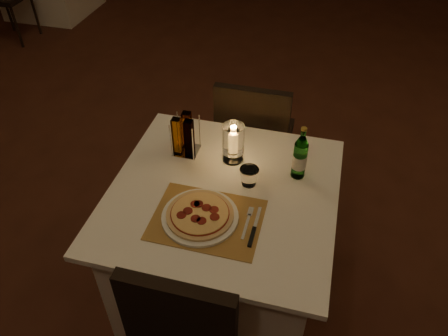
% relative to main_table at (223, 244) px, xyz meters
% --- Properties ---
extents(floor, '(8.00, 10.00, 0.02)m').
position_rel_main_table_xyz_m(floor, '(-0.08, 0.44, -0.38)').
color(floor, '#4A2217').
rests_on(floor, ground).
extents(main_table, '(1.00, 1.00, 0.74)m').
position_rel_main_table_xyz_m(main_table, '(0.00, 0.00, 0.00)').
color(main_table, white).
rests_on(main_table, ground).
extents(chair_far, '(0.42, 0.42, 0.90)m').
position_rel_main_table_xyz_m(chair_far, '(0.00, 0.71, 0.18)').
color(chair_far, black).
rests_on(chair_far, ground).
extents(placemat, '(0.45, 0.34, 0.00)m').
position_rel_main_table_xyz_m(placemat, '(-0.02, -0.18, 0.37)').
color(placemat, '#A67739').
rests_on(placemat, main_table).
extents(plate, '(0.32, 0.32, 0.01)m').
position_rel_main_table_xyz_m(plate, '(-0.05, -0.18, 0.38)').
color(plate, white).
rests_on(plate, placemat).
extents(pizza, '(0.28, 0.28, 0.02)m').
position_rel_main_table_xyz_m(pizza, '(-0.05, -0.18, 0.39)').
color(pizza, '#D8B77F').
rests_on(pizza, plate).
extents(fork, '(0.02, 0.18, 0.00)m').
position_rel_main_table_xyz_m(fork, '(0.15, -0.15, 0.37)').
color(fork, silver).
rests_on(fork, placemat).
extents(knife, '(0.02, 0.22, 0.01)m').
position_rel_main_table_xyz_m(knife, '(0.18, -0.21, 0.37)').
color(knife, black).
rests_on(knife, placemat).
extents(tumbler, '(0.09, 0.09, 0.09)m').
position_rel_main_table_xyz_m(tumbler, '(0.10, 0.08, 0.41)').
color(tumbler, white).
rests_on(tumbler, main_table).
extents(water_bottle, '(0.06, 0.06, 0.27)m').
position_rel_main_table_xyz_m(water_bottle, '(0.31, 0.19, 0.47)').
color(water_bottle, '#5DA75A').
rests_on(water_bottle, main_table).
extents(hurricane_candle, '(0.10, 0.10, 0.20)m').
position_rel_main_table_xyz_m(hurricane_candle, '(-0.01, 0.22, 0.48)').
color(hurricane_candle, white).
rests_on(hurricane_candle, main_table).
extents(cruet_caddy, '(0.12, 0.12, 0.21)m').
position_rel_main_table_xyz_m(cruet_caddy, '(-0.24, 0.22, 0.46)').
color(cruet_caddy, white).
rests_on(cruet_caddy, main_table).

